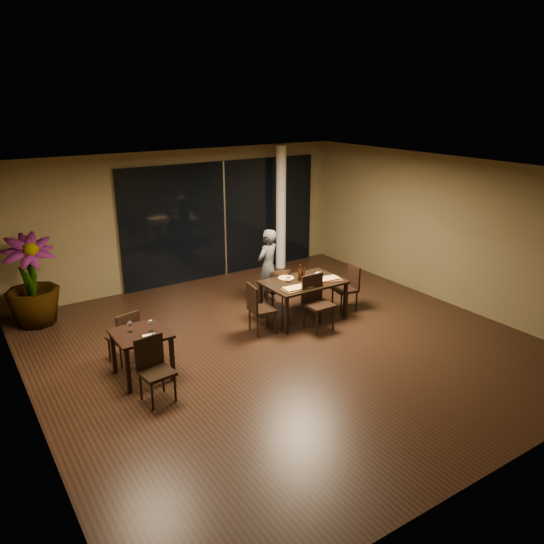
{
  "coord_description": "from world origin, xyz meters",
  "views": [
    {
      "loc": [
        -4.7,
        -6.84,
        4.15
      ],
      "look_at": [
        0.31,
        0.84,
        1.05
      ],
      "focal_mm": 35.0,
      "sensor_mm": 36.0,
      "label": 1
    }
  ],
  "objects_px": {
    "chair_main_near": "(316,299)",
    "diner": "(267,267)",
    "chair_main_far": "(279,287)",
    "potted_plant": "(31,281)",
    "chair_main_right": "(349,285)",
    "bottle_c": "(300,272)",
    "side_table": "(141,340)",
    "chair_main_left": "(258,306)",
    "main_table": "(303,285)",
    "chair_side_near": "(154,366)",
    "chair_side_far": "(126,335)",
    "bottle_b": "(304,274)",
    "bottle_a": "(299,273)"
  },
  "relations": [
    {
      "from": "diner",
      "to": "bottle_c",
      "type": "distance_m",
      "value": 0.96
    },
    {
      "from": "main_table",
      "to": "chair_side_near",
      "type": "height_order",
      "value": "chair_side_near"
    },
    {
      "from": "side_table",
      "to": "chair_main_left",
      "type": "xyz_separation_m",
      "value": [
        2.31,
        0.38,
        -0.1
      ]
    },
    {
      "from": "main_table",
      "to": "chair_main_left",
      "type": "relative_size",
      "value": 1.6
    },
    {
      "from": "main_table",
      "to": "side_table",
      "type": "height_order",
      "value": "same"
    },
    {
      "from": "chair_main_right",
      "to": "chair_side_near",
      "type": "relative_size",
      "value": 0.99
    },
    {
      "from": "chair_main_left",
      "to": "side_table",
      "type": "bearing_deg",
      "value": 106.85
    },
    {
      "from": "bottle_a",
      "to": "diner",
      "type": "bearing_deg",
      "value": 98.26
    },
    {
      "from": "chair_main_far",
      "to": "chair_main_left",
      "type": "xyz_separation_m",
      "value": [
        -0.92,
        -0.71,
        0.04
      ]
    },
    {
      "from": "chair_main_right",
      "to": "bottle_b",
      "type": "distance_m",
      "value": 1.07
    },
    {
      "from": "chair_main_left",
      "to": "chair_main_right",
      "type": "xyz_separation_m",
      "value": [
        2.11,
        -0.03,
        -0.01
      ]
    },
    {
      "from": "main_table",
      "to": "chair_main_left",
      "type": "bearing_deg",
      "value": -173.53
    },
    {
      "from": "side_table",
      "to": "bottle_b",
      "type": "distance_m",
      "value": 3.49
    },
    {
      "from": "diner",
      "to": "bottle_b",
      "type": "xyz_separation_m",
      "value": [
        0.2,
        -0.97,
        0.1
      ]
    },
    {
      "from": "chair_side_near",
      "to": "potted_plant",
      "type": "distance_m",
      "value": 3.83
    },
    {
      "from": "bottle_b",
      "to": "chair_main_near",
      "type": "bearing_deg",
      "value": -102.2
    },
    {
      "from": "main_table",
      "to": "chair_side_far",
      "type": "distance_m",
      "value": 3.47
    },
    {
      "from": "bottle_a",
      "to": "side_table",
      "type": "bearing_deg",
      "value": -170.09
    },
    {
      "from": "chair_main_right",
      "to": "bottle_a",
      "type": "height_order",
      "value": "bottle_a"
    },
    {
      "from": "potted_plant",
      "to": "bottle_c",
      "type": "bearing_deg",
      "value": -29.07
    },
    {
      "from": "chair_main_far",
      "to": "bottle_a",
      "type": "xyz_separation_m",
      "value": [
        0.14,
        -0.5,
        0.42
      ]
    },
    {
      "from": "chair_main_far",
      "to": "potted_plant",
      "type": "xyz_separation_m",
      "value": [
        -4.23,
        1.92,
        0.38
      ]
    },
    {
      "from": "chair_main_far",
      "to": "bottle_b",
      "type": "bearing_deg",
      "value": 125.6
    },
    {
      "from": "main_table",
      "to": "potted_plant",
      "type": "xyz_separation_m",
      "value": [
        -4.4,
        2.51,
        0.18
      ]
    },
    {
      "from": "chair_main_left",
      "to": "chair_side_near",
      "type": "xyz_separation_m",
      "value": [
        -2.38,
        -1.06,
        -0.0
      ]
    },
    {
      "from": "chair_main_near",
      "to": "bottle_c",
      "type": "height_order",
      "value": "bottle_c"
    },
    {
      "from": "chair_main_far",
      "to": "chair_side_near",
      "type": "distance_m",
      "value": 3.75
    },
    {
      "from": "diner",
      "to": "chair_side_far",
      "type": "bearing_deg",
      "value": -5.66
    },
    {
      "from": "potted_plant",
      "to": "bottle_c",
      "type": "xyz_separation_m",
      "value": [
        4.38,
        -2.44,
        0.05
      ]
    },
    {
      "from": "side_table",
      "to": "potted_plant",
      "type": "bearing_deg",
      "value": 108.36
    },
    {
      "from": "chair_main_near",
      "to": "potted_plant",
      "type": "bearing_deg",
      "value": 144.41
    },
    {
      "from": "chair_side_far",
      "to": "bottle_a",
      "type": "bearing_deg",
      "value": 165.87
    },
    {
      "from": "side_table",
      "to": "bottle_c",
      "type": "distance_m",
      "value": 3.44
    },
    {
      "from": "chair_main_near",
      "to": "chair_main_left",
      "type": "bearing_deg",
      "value": 158.46
    },
    {
      "from": "chair_main_near",
      "to": "diner",
      "type": "xyz_separation_m",
      "value": [
        -0.08,
        1.52,
        0.22
      ]
    },
    {
      "from": "chair_main_far",
      "to": "chair_main_near",
      "type": "distance_m",
      "value": 1.11
    },
    {
      "from": "chair_main_right",
      "to": "bottle_c",
      "type": "xyz_separation_m",
      "value": [
        -1.03,
        0.23,
        0.4
      ]
    },
    {
      "from": "chair_main_near",
      "to": "potted_plant",
      "type": "distance_m",
      "value": 5.28
    },
    {
      "from": "main_table",
      "to": "chair_main_right",
      "type": "bearing_deg",
      "value": -8.42
    },
    {
      "from": "bottle_a",
      "to": "chair_main_left",
      "type": "bearing_deg",
      "value": -168.7
    },
    {
      "from": "chair_main_left",
      "to": "chair_side_far",
      "type": "distance_m",
      "value": 2.38
    },
    {
      "from": "chair_main_near",
      "to": "chair_main_right",
      "type": "bearing_deg",
      "value": 17.51
    },
    {
      "from": "chair_main_near",
      "to": "diner",
      "type": "distance_m",
      "value": 1.54
    },
    {
      "from": "chair_main_far",
      "to": "chair_main_right",
      "type": "xyz_separation_m",
      "value": [
        1.19,
        -0.74,
        0.03
      ]
    },
    {
      "from": "chair_main_far",
      "to": "side_table",
      "type": "bearing_deg",
      "value": 33.65
    },
    {
      "from": "side_table",
      "to": "chair_side_near",
      "type": "height_order",
      "value": "chair_side_near"
    },
    {
      "from": "chair_main_far",
      "to": "diner",
      "type": "relative_size",
      "value": 0.54
    },
    {
      "from": "chair_main_far",
      "to": "chair_main_right",
      "type": "bearing_deg",
      "value": 163.08
    },
    {
      "from": "potted_plant",
      "to": "side_table",
      "type": "bearing_deg",
      "value": -71.64
    },
    {
      "from": "chair_main_far",
      "to": "chair_main_right",
      "type": "height_order",
      "value": "chair_main_right"
    }
  ]
}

